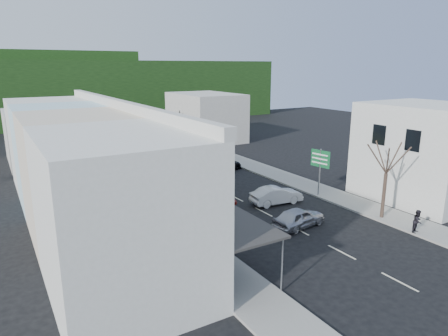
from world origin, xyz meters
TOP-DOWN VIEW (x-y plane):
  - ground at (0.00, 0.00)m, footprint 120.00×120.00m
  - sidewalk_left at (-7.50, 10.00)m, footprint 3.00×52.00m
  - sidewalk_right at (7.50, 10.00)m, footprint 3.00×52.00m
  - shopfront_row at (-12.49, 5.00)m, footprint 8.25×30.00m
  - right_building at (13.50, -4.00)m, footprint 8.00×9.00m
  - distant_block_left at (-12.00, 27.00)m, footprint 8.00×10.00m
  - distant_block_right at (11.00, 30.00)m, footprint 8.00×12.00m
  - hillside at (-1.45, 65.09)m, footprint 80.00×26.00m
  - bus at (-2.52, 10.78)m, footprint 2.94×11.69m
  - car_silver at (0.35, -3.64)m, footprint 4.60×2.38m
  - car_white at (2.05, 1.06)m, footprint 4.56×2.24m
  - car_red at (-3.94, 2.38)m, footprint 4.68×2.11m
  - car_black_near at (3.59, 12.56)m, footprint 4.71×2.44m
  - car_navy_mid at (3.90, 19.81)m, footprint 4.59×2.32m
  - car_navy_far at (2.75, 25.08)m, footprint 4.66×2.27m
  - pedestrian_left at (-7.49, 3.03)m, footprint 0.57×0.70m
  - pedestrian_right at (6.30, -8.66)m, footprint 0.79×0.60m
  - direction_sign at (6.39, 0.74)m, footprint 0.85×1.95m
  - street_tree at (6.64, -5.61)m, footprint 3.13×3.13m
  - traffic_signal at (6.45, 29.41)m, footprint 0.48×0.95m

SIDE VIEW (x-z plane):
  - ground at x=0.00m, z-range 0.00..0.00m
  - sidewalk_left at x=-7.50m, z-range 0.00..0.15m
  - sidewalk_right at x=7.50m, z-range 0.00..0.15m
  - car_silver at x=0.35m, z-range 0.00..1.40m
  - car_white at x=2.05m, z-range 0.00..1.40m
  - car_red at x=-3.94m, z-range 0.00..1.40m
  - car_black_near at x=3.59m, z-range 0.00..1.40m
  - car_navy_mid at x=3.90m, z-range 0.00..1.40m
  - car_navy_far at x=2.75m, z-range 0.00..1.40m
  - pedestrian_left at x=-7.49m, z-range 0.15..1.85m
  - pedestrian_right at x=6.30m, z-range 0.15..1.85m
  - bus at x=-2.52m, z-range 0.00..3.10m
  - direction_sign at x=6.39m, z-range 0.00..4.17m
  - traffic_signal at x=6.45m, z-range 0.00..4.75m
  - distant_block_left at x=-12.00m, z-range 0.00..6.00m
  - street_tree at x=6.64m, z-range 0.00..6.97m
  - distant_block_right at x=11.00m, z-range 0.00..7.00m
  - shopfront_row at x=-12.49m, z-range 0.00..8.00m
  - right_building at x=13.50m, z-range 0.00..8.00m
  - hillside at x=-1.45m, z-range -0.27..13.73m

